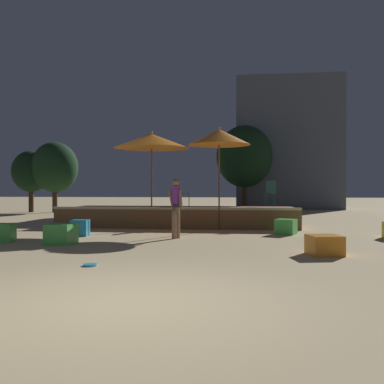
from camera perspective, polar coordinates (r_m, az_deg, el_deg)
name	(u,v)px	position (r m, az deg, el deg)	size (l,w,h in m)	color
ground_plane	(116,304)	(5.23, -10.05, -14.49)	(120.00, 120.00, 0.00)	#D1B784
wooden_deck	(180,216)	(15.64, -1.59, -3.28)	(8.30, 3.05, 0.73)	brown
patio_umbrella_0	(219,137)	(14.05, 3.64, 7.29)	(2.04, 2.04, 3.36)	brown
patio_umbrella_1	(152,141)	(14.43, -5.41, 6.76)	(2.53, 2.53, 3.26)	brown
cube_seat_0	(80,228)	(12.62, -14.71, -4.64)	(0.51, 0.51, 0.46)	#2D9EDB
cube_seat_2	(61,234)	(10.87, -17.06, -5.37)	(0.65, 0.65, 0.50)	#4CC651
cube_seat_3	(324,245)	(9.13, 17.25, -6.78)	(0.74, 0.74, 0.40)	orange
cube_seat_4	(4,233)	(11.77, -23.78, -5.01)	(0.53, 0.53, 0.47)	#4CC651
cube_seat_5	(286,227)	(12.93, 12.42, -4.54)	(0.71, 0.71, 0.44)	#4CC651
person_0	(176,207)	(11.54, -2.16, -1.98)	(0.46, 0.31, 1.61)	#997051
bistro_chair_0	(270,191)	(15.29, 10.40, 0.18)	(0.41, 0.42, 0.90)	#1E4C47
bistro_chair_1	(182,191)	(14.86, -1.33, 0.18)	(0.40, 0.40, 0.90)	#2D3338
frisbee_disc	(90,265)	(7.76, -13.43, -9.43)	(0.24, 0.24, 0.03)	#33B2D8
background_tree_0	(244,157)	(26.45, 7.00, 4.71)	(3.44, 3.44, 5.20)	#3D2B1C
background_tree_1	(55,167)	(25.43, -17.83, 3.14)	(2.58, 2.58, 3.98)	#3D2B1C
background_tree_2	(31,172)	(26.11, -20.67, 2.55)	(2.15, 2.15, 3.51)	#3D2B1C
distant_building	(287,145)	(30.20, 12.50, 6.11)	(6.83, 4.67, 8.64)	#4C5666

